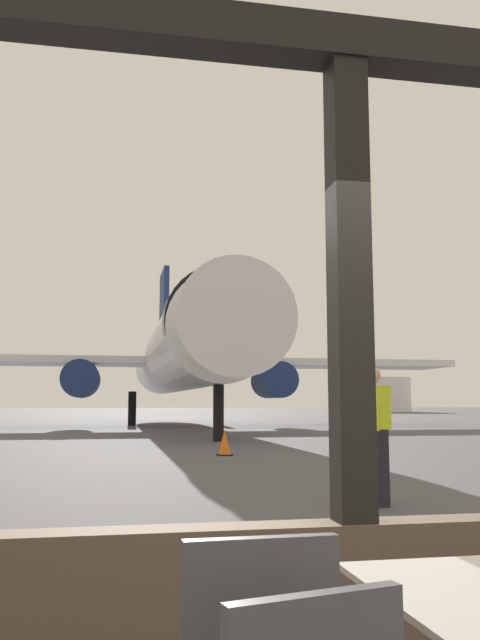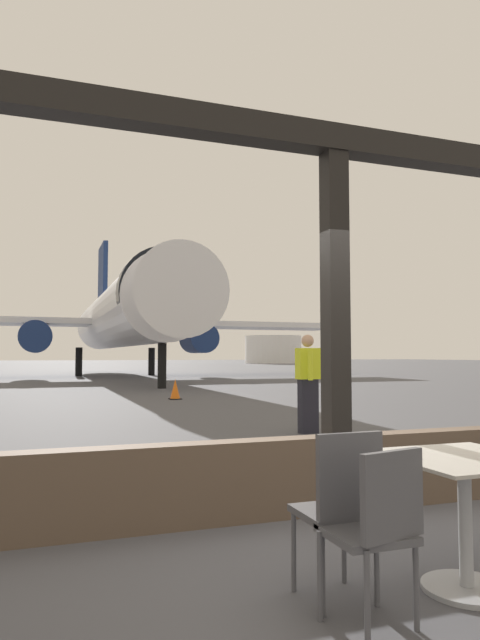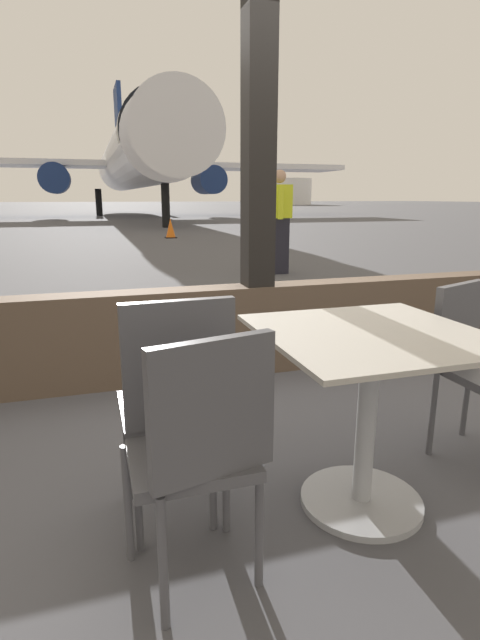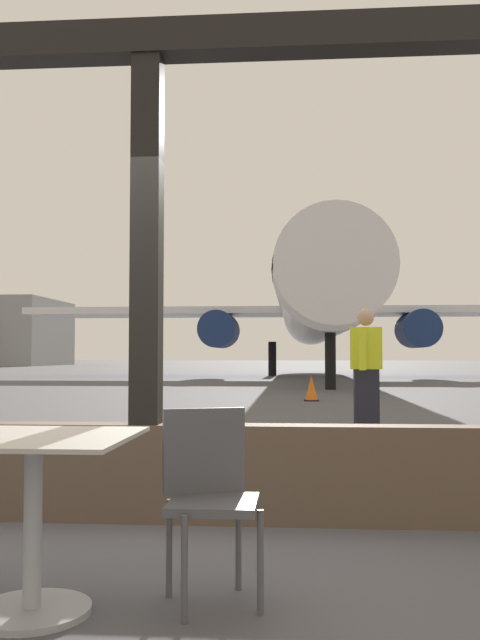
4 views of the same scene
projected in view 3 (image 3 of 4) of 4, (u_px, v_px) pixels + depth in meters
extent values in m
plane|color=#4C4C51|center=(100.00, 213.00, 40.81)|extent=(220.00, 220.00, 0.00)
cube|color=brown|center=(257.00, 328.00, 3.69)|extent=(8.67, 0.24, 0.66)
cube|color=black|center=(258.00, 149.00, 3.38)|extent=(0.20, 0.20, 3.24)
cube|color=#ADA89E|center=(372.00, 334.00, 1.93)|extent=(0.86, 0.86, 0.02)
cylinder|color=#9EA0A5|center=(366.00, 424.00, 2.03)|extent=(0.08, 0.08, 0.76)
cylinder|color=#9EA0A5|center=(361.00, 500.00, 2.12)|extent=(0.52, 0.52, 0.03)
cube|color=#4C4C51|center=(190.00, 455.00, 1.62)|extent=(0.40, 0.40, 0.04)
cube|color=#4C4C51|center=(213.00, 410.00, 1.42)|extent=(0.40, 0.13, 0.43)
cylinder|color=#4C4C51|center=(128.00, 504.00, 1.74)|extent=(0.03, 0.03, 0.46)
cylinder|color=#4C4C51|center=(213.00, 477.00, 1.91)|extent=(0.03, 0.03, 0.46)
cylinder|color=#4C4C51|center=(163.00, 564.00, 1.45)|extent=(0.03, 0.03, 0.46)
cylinder|color=#4C4C51|center=(259.00, 527.00, 1.62)|extent=(0.03, 0.03, 0.46)
cube|color=#4C4C51|center=(172.00, 409.00, 1.94)|extent=(0.40, 0.40, 0.04)
cube|color=#4C4C51|center=(180.00, 364.00, 1.71)|extent=(0.40, 0.05, 0.46)
cylinder|color=#4C4C51|center=(127.00, 449.00, 2.10)|extent=(0.03, 0.03, 0.48)
cylinder|color=#4C4C51|center=(204.00, 437.00, 2.20)|extent=(0.03, 0.03, 0.48)
cylinder|color=#4C4C51|center=(137.00, 494.00, 1.79)|extent=(0.03, 0.03, 0.48)
cylinder|color=#4C4C51|center=(226.00, 477.00, 1.89)|extent=(0.03, 0.03, 0.48)
cube|color=#4C4C51|center=(458.00, 323.00, 2.47)|extent=(0.39, 0.18, 0.40)
cylinder|color=#4C4C51|center=(466.00, 397.00, 2.68)|extent=(0.03, 0.03, 0.45)
cylinder|color=#4C4C51|center=(433.00, 414.00, 2.47)|extent=(0.03, 0.03, 0.45)
cylinder|color=silver|center=(134.00, 159.00, 32.46)|extent=(3.76, 27.41, 3.76)
cone|color=silver|center=(172.00, 131.00, 18.56)|extent=(3.57, 2.60, 3.57)
cylinder|color=black|center=(164.00, 133.00, 20.29)|extent=(3.84, 0.90, 3.84)
cube|color=silver|center=(4.00, 163.00, 31.53)|extent=(14.44, 4.20, 0.36)
cube|color=silver|center=(244.00, 167.00, 36.23)|extent=(14.44, 4.20, 0.36)
cylinder|color=navy|center=(55.00, 179.00, 31.37)|extent=(1.90, 3.20, 1.90)
cylinder|color=navy|center=(209.00, 180.00, 34.29)|extent=(1.90, 3.20, 1.90)
cube|color=navy|center=(118.00, 118.00, 42.71)|extent=(0.36, 4.40, 5.20)
cylinder|color=black|center=(166.00, 206.00, 21.29)|extent=(0.36, 0.36, 1.88)
cylinder|color=black|center=(99.00, 202.00, 34.73)|extent=(0.44, 0.44, 1.88)
cylinder|color=black|center=(166.00, 202.00, 36.11)|extent=(0.44, 0.44, 1.88)
cube|color=black|center=(278.00, 246.00, 8.40)|extent=(0.32, 0.20, 0.95)
cube|color=yellow|center=(279.00, 201.00, 8.22)|extent=(0.40, 0.22, 0.55)
sphere|color=tan|center=(280.00, 176.00, 8.12)|extent=(0.22, 0.22, 0.22)
cylinder|color=yellow|center=(281.00, 203.00, 7.99)|extent=(0.09, 0.09, 0.52)
cylinder|color=yellow|center=(278.00, 203.00, 8.46)|extent=(0.09, 0.09, 0.52)
cone|color=orange|center=(171.00, 228.00, 15.86)|extent=(0.32, 0.32, 0.63)
cube|color=black|center=(171.00, 238.00, 15.93)|extent=(0.36, 0.36, 0.03)
cylinder|color=white|center=(285.00, 192.00, 88.91)|extent=(9.42, 9.42, 4.58)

